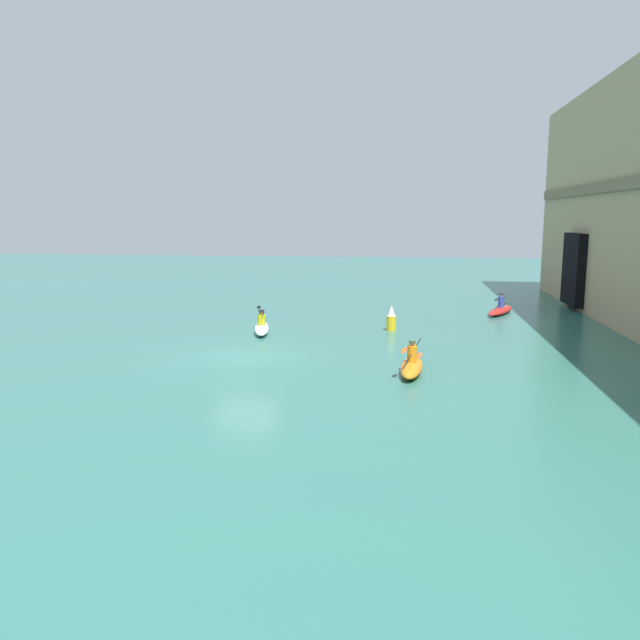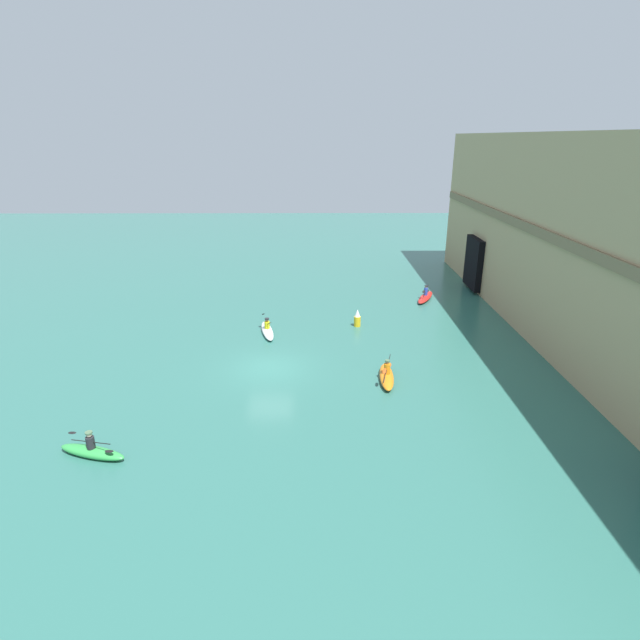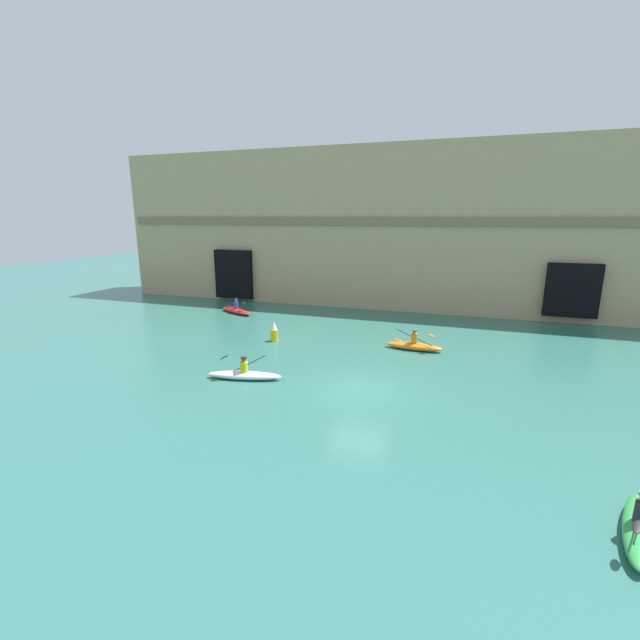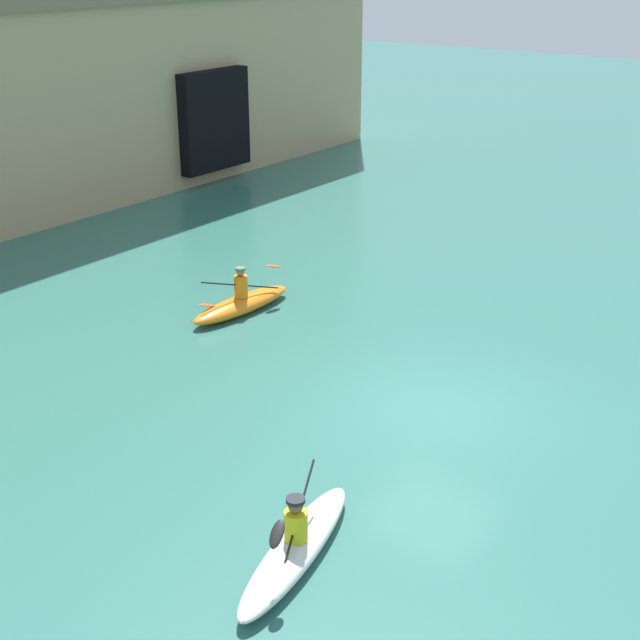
# 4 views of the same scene
# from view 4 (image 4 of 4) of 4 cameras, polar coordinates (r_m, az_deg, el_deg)

# --- Properties ---
(ground_plane) EXTENTS (120.00, 120.00, 0.00)m
(ground_plane) POSITION_cam_4_polar(r_m,az_deg,el_deg) (17.43, 7.49, -5.72)
(ground_plane) COLOR #2D665B
(kayak_orange) EXTENTS (3.14, 0.94, 1.16)m
(kayak_orange) POSITION_cam_4_polar(r_m,az_deg,el_deg) (21.77, -5.04, 1.10)
(kayak_orange) COLOR orange
(kayak_orange) RESTS_ON ground
(kayak_white) EXTENTS (3.45, 1.39, 1.17)m
(kayak_white) POSITION_cam_4_polar(r_m,az_deg,el_deg) (13.34, -1.54, -14.28)
(kayak_white) COLOR white
(kayak_white) RESTS_ON ground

